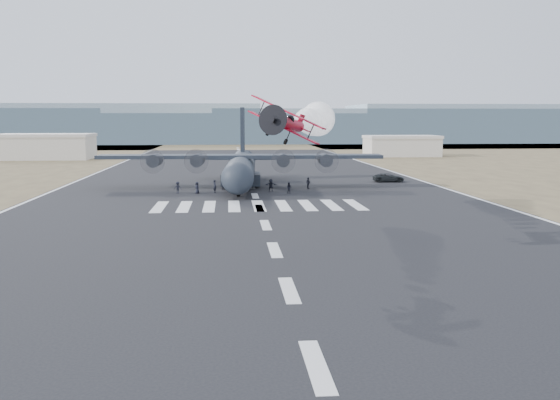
{
  "coord_description": "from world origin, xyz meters",
  "views": [
    {
      "loc": [
        -3.71,
        -25.41,
        10.52
      ],
      "look_at": [
        0.49,
        24.6,
        4.0
      ],
      "focal_mm": 40.0,
      "sensor_mm": 36.0,
      "label": 1
    }
  ],
  "objects": [
    {
      "name": "ground",
      "position": [
        0.0,
        0.0,
        0.0
      ],
      "size": [
        500.0,
        500.0,
        0.0
      ],
      "primitive_type": "plane",
      "color": "black",
      "rests_on": "ground"
    },
    {
      "name": "scrub_far",
      "position": [
        0.0,
        230.0,
        0.0
      ],
      "size": [
        500.0,
        80.0,
        0.0
      ],
      "primitive_type": "cube",
      "color": "brown",
      "rests_on": "ground"
    },
    {
      "name": "runway_markings",
      "position": [
        0.0,
        60.0,
        0.01
      ],
      "size": [
        60.0,
        260.0,
        0.01
      ],
      "primitive_type": null,
      "color": "silver",
      "rests_on": "ground"
    },
    {
      "name": "ridge_seg_c",
      "position": [
        -65.0,
        260.0,
        8.5
      ],
      "size": [
        150.0,
        50.0,
        17.0
      ],
      "primitive_type": "cube",
      "color": "gray",
      "rests_on": "ground"
    },
    {
      "name": "ridge_seg_d",
      "position": [
        0.0,
        260.0,
        6.5
      ],
      "size": [
        150.0,
        50.0,
        13.0
      ],
      "primitive_type": "cube",
      "color": "gray",
      "rests_on": "ground"
    },
    {
      "name": "ridge_seg_e",
      "position": [
        65.0,
        260.0,
        7.5
      ],
      "size": [
        150.0,
        50.0,
        15.0
      ],
      "primitive_type": "cube",
      "color": "gray",
      "rests_on": "ground"
    },
    {
      "name": "ridge_seg_f",
      "position": [
        130.0,
        260.0,
        8.5
      ],
      "size": [
        150.0,
        50.0,
        17.0
      ],
      "primitive_type": "cube",
      "color": "gray",
      "rests_on": "ground"
    },
    {
      "name": "hangar_left",
      "position": [
        -52.0,
        145.0,
        3.41
      ],
      "size": [
        24.5,
        14.5,
        6.7
      ],
      "color": "#B5AFA1",
      "rests_on": "ground"
    },
    {
      "name": "hangar_right",
      "position": [
        46.0,
        150.0,
        3.01
      ],
      "size": [
        20.5,
        12.5,
        5.9
      ],
      "color": "#B5AFA1",
      "rests_on": "ground"
    },
    {
      "name": "aerobatic_biplane",
      "position": [
        0.84,
        22.75,
        10.25
      ],
      "size": [
        5.94,
        5.93,
        3.87
      ],
      "rotation": [
        0.0,
        0.42,
        -0.25
      ],
      "color": "red"
    },
    {
      "name": "smoke_trail",
      "position": [
        5.92,
        42.73,
        10.41
      ],
      "size": [
        7.84,
        23.89,
        4.01
      ],
      "rotation": [
        0.0,
        0.0,
        -0.25
      ],
      "color": "white"
    },
    {
      "name": "transport_aircraft",
      "position": [
        -1.66,
        72.26,
        3.23
      ],
      "size": [
        43.37,
        35.71,
        12.53
      ],
      "rotation": [
        0.0,
        0.0,
        -0.05
      ],
      "color": "#202930",
      "rests_on": "ground"
    },
    {
      "name": "support_vehicle",
      "position": [
        23.35,
        77.45,
        0.73
      ],
      "size": [
        5.35,
        2.66,
        1.46
      ],
      "primitive_type": "imported",
      "rotation": [
        0.0,
        0.0,
        1.52
      ],
      "color": "black",
      "rests_on": "ground"
    },
    {
      "name": "crew_a",
      "position": [
        -2.29,
        61.71,
        0.9
      ],
      "size": [
        0.59,
        0.69,
        1.8
      ],
      "primitive_type": "imported",
      "rotation": [
        0.0,
        0.0,
        4.64
      ],
      "color": "black",
      "rests_on": "ground"
    },
    {
      "name": "crew_b",
      "position": [
        4.98,
        62.46,
        0.8
      ],
      "size": [
        0.9,
        0.73,
        1.6
      ],
      "primitive_type": "imported",
      "rotation": [
        0.0,
        0.0,
        5.91
      ],
      "color": "black",
      "rests_on": "ground"
    },
    {
      "name": "crew_c",
      "position": [
        -10.86,
        63.63,
        0.85
      ],
      "size": [
        1.12,
        0.57,
        1.69
      ],
      "primitive_type": "imported",
      "rotation": [
        0.0,
        0.0,
        6.23
      ],
      "color": "black",
      "rests_on": "ground"
    },
    {
      "name": "crew_d",
      "position": [
        8.47,
        68.3,
        0.86
      ],
      "size": [
        0.89,
        1.13,
        1.72
      ],
      "primitive_type": "imported",
      "rotation": [
        0.0,
        0.0,
        2.01
      ],
      "color": "black",
      "rests_on": "ground"
    },
    {
      "name": "crew_e",
      "position": [
        -8.1,
        63.32,
        0.84
      ],
      "size": [
        0.91,
        0.95,
        1.68
      ],
      "primitive_type": "imported",
      "rotation": [
        0.0,
        0.0,
        5.39
      ],
      "color": "black",
      "rests_on": "ground"
    },
    {
      "name": "crew_f",
      "position": [
        2.57,
        65.27,
        0.92
      ],
      "size": [
        1.74,
        0.67,
        1.84
      ],
      "primitive_type": "imported",
      "rotation": [
        0.0,
        0.0,
        0.07
      ],
      "color": "black",
      "rests_on": "ground"
    },
    {
      "name": "crew_g",
      "position": [
        -5.61,
        64.28,
        0.92
      ],
      "size": [
        0.82,
        0.86,
        1.83
      ],
      "primitive_type": "imported",
      "rotation": [
        0.0,
        0.0,
        2.12
      ],
      "color": "black",
      "rests_on": "ground"
    },
    {
      "name": "crew_h",
      "position": [
        -4.45,
        67.77,
        0.81
      ],
      "size": [
        0.87,
        0.64,
        1.62
      ],
      "primitive_type": "imported",
      "rotation": [
        0.0,
        0.0,
        3.36
      ],
      "color": "black",
      "rests_on": "ground"
    }
  ]
}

